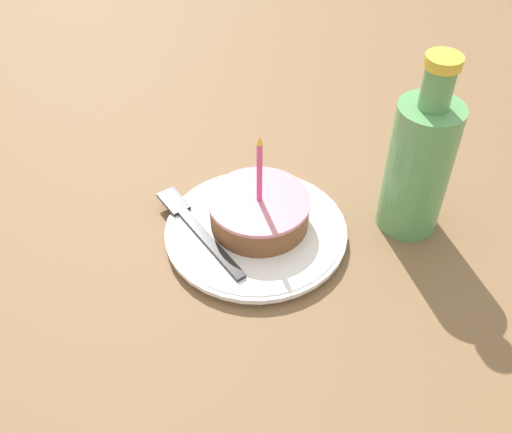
# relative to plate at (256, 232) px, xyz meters

# --- Properties ---
(ground_plane) EXTENTS (2.40, 2.40, 0.04)m
(ground_plane) POSITION_rel_plate_xyz_m (0.03, 0.03, -0.03)
(ground_plane) COLOR brown
(ground_plane) RESTS_ON ground
(plate) EXTENTS (0.22, 0.22, 0.02)m
(plate) POSITION_rel_plate_xyz_m (0.00, 0.00, 0.00)
(plate) COLOR white
(plate) RESTS_ON ground_plane
(cake_slice) EXTENTS (0.12, 0.12, 0.13)m
(cake_slice) POSITION_rel_plate_xyz_m (0.01, -0.01, 0.03)
(cake_slice) COLOR brown
(cake_slice) RESTS_ON plate
(fork) EXTENTS (0.17, 0.05, 0.00)m
(fork) POSITION_rel_plate_xyz_m (0.03, 0.06, 0.01)
(fork) COLOR #262626
(fork) RESTS_ON plate
(bottle) EXTENTS (0.07, 0.07, 0.23)m
(bottle) POSITION_rel_plate_xyz_m (-0.05, -0.18, 0.08)
(bottle) COLOR #599959
(bottle) RESTS_ON ground_plane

